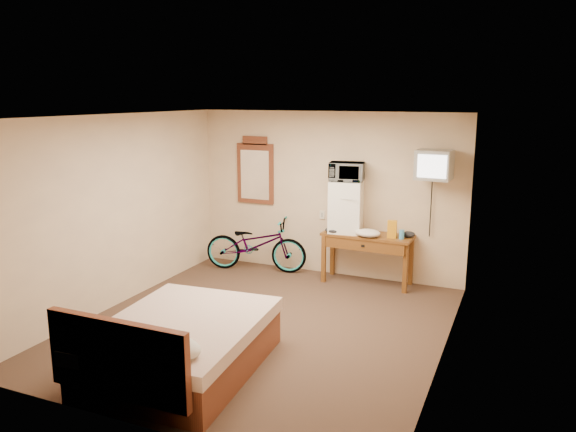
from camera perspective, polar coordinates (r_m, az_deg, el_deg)
The scene contains 13 objects.
room at distance 6.52m, azimuth -2.67°, elevation -0.95°, with size 4.60×4.64×2.50m.
desk at distance 8.25m, azimuth 8.01°, elevation -2.72°, with size 1.33×0.56×0.75m.
mini_fridge at distance 8.28m, azimuth 5.91°, elevation 0.96°, with size 0.52×0.51×0.76m.
microwave at distance 8.19m, azimuth 5.99°, elevation 4.50°, with size 0.49×0.33×0.27m, color white.
snack_bag at distance 8.06m, azimuth 10.53°, elevation -1.33°, with size 0.13×0.07×0.25m, color orange.
blue_cup at distance 8.04m, azimuth 11.47°, elevation -1.85°, with size 0.07×0.07×0.13m, color #3F97D6.
cloth_cream at distance 8.08m, azimuth 8.12°, elevation -1.73°, with size 0.36×0.28×0.11m, color beige.
cloth_dark_a at distance 8.23m, azimuth 4.60°, elevation -1.45°, with size 0.24×0.18×0.09m, color black.
cloth_dark_b at distance 8.16m, azimuth 12.15°, elevation -1.83°, with size 0.19×0.15×0.09m, color black.
crt_television at distance 7.87m, azimuth 14.64°, elevation 5.05°, with size 0.49×0.59×0.40m.
wall_mirror at distance 9.01m, azimuth -3.35°, elevation 4.58°, with size 0.63×0.04×1.07m.
bicycle at distance 8.87m, azimuth -3.28°, elevation -2.89°, with size 0.57×1.62×0.85m, color black.
bed at distance 5.83m, azimuth -11.11°, elevation -12.74°, with size 1.61×2.04×0.90m.
Camera 1 is at (2.79, -5.70, 2.73)m, focal length 35.00 mm.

